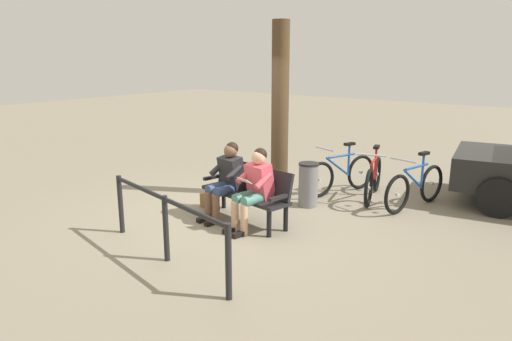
{
  "coord_description": "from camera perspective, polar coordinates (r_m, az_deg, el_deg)",
  "views": [
    {
      "loc": [
        -4.47,
        5.36,
        2.52
      ],
      "look_at": [
        -0.24,
        -0.32,
        0.75
      ],
      "focal_mm": 32.77,
      "sensor_mm": 36.0,
      "label": 1
    }
  ],
  "objects": [
    {
      "name": "person_companion",
      "position": [
        7.28,
        -3.59,
        -0.78
      ],
      "size": [
        0.54,
        0.81,
        1.2
      ],
      "rotation": [
        0.0,
        0.0,
        -0.18
      ],
      "color": "#262628",
      "rests_on": "ground"
    },
    {
      "name": "railing_fence",
      "position": [
        5.87,
        -11.01,
        -5.61
      ],
      "size": [
        2.54,
        0.61,
        0.85
      ],
      "rotation": [
        0.0,
        0.0,
        -0.21
      ],
      "color": "black",
      "rests_on": "ground"
    },
    {
      "name": "bicycle_orange",
      "position": [
        8.55,
        14.11,
        -1.04
      ],
      "size": [
        0.58,
        1.64,
        0.94
      ],
      "rotation": [
        0.0,
        0.0,
        1.83
      ],
      "color": "black",
      "rests_on": "ground"
    },
    {
      "name": "bicycle_silver",
      "position": [
        8.78,
        10.33,
        -0.45
      ],
      "size": [
        0.69,
        1.6,
        0.94
      ],
      "rotation": [
        0.0,
        0.0,
        1.22
      ],
      "color": "black",
      "rests_on": "ground"
    },
    {
      "name": "handbag",
      "position": [
        7.92,
        -5.72,
        -3.69
      ],
      "size": [
        0.3,
        0.15,
        0.24
      ],
      "primitive_type": "cube",
      "rotation": [
        0.0,
        0.0,
        0.03
      ],
      "color": "olive",
      "rests_on": "ground"
    },
    {
      "name": "bicycle_black",
      "position": [
        8.25,
        18.86,
        -1.92
      ],
      "size": [
        0.57,
        1.65,
        0.94
      ],
      "rotation": [
        0.0,
        0.0,
        1.33
      ],
      "color": "black",
      "rests_on": "ground"
    },
    {
      "name": "bench",
      "position": [
        7.19,
        -0.96,
        -2.24
      ],
      "size": [
        1.66,
        0.76,
        0.87
      ],
      "rotation": [
        0.0,
        0.0,
        -0.18
      ],
      "color": "black",
      "rests_on": "ground"
    },
    {
      "name": "tree_trunk",
      "position": [
        8.31,
        2.95,
        7.28
      ],
      "size": [
        0.31,
        0.31,
        3.09
      ],
      "primitive_type": "cylinder",
      "color": "#4C3823",
      "rests_on": "ground"
    },
    {
      "name": "ground_plane",
      "position": [
        7.42,
        -2.95,
        -5.84
      ],
      "size": [
        40.0,
        40.0,
        0.0
      ],
      "primitive_type": "plane",
      "color": "gray"
    },
    {
      "name": "litter_bin",
      "position": [
        7.94,
        6.4,
        -1.71
      ],
      "size": [
        0.35,
        0.35,
        0.75
      ],
      "color": "slate",
      "rests_on": "ground"
    },
    {
      "name": "person_reading",
      "position": [
        6.81,
        -0.18,
        -1.79
      ],
      "size": [
        0.54,
        0.81,
        1.2
      ],
      "rotation": [
        0.0,
        0.0,
        -0.18
      ],
      "color": "#D84C59",
      "rests_on": "ground"
    }
  ]
}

